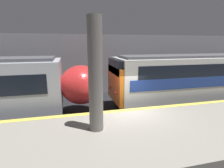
# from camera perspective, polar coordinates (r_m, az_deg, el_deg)

# --- Properties ---
(ground_plane) EXTENTS (120.00, 120.00, 0.00)m
(ground_plane) POSITION_cam_1_polar(r_m,az_deg,el_deg) (9.22, 4.98, -14.04)
(ground_plane) COLOR black
(platform) EXTENTS (40.00, 4.36, 1.03)m
(platform) POSITION_cam_1_polar(r_m,az_deg,el_deg) (7.21, 10.91, -17.91)
(platform) COLOR gray
(platform) RESTS_ON ground
(station_rear_barrier) EXTENTS (50.00, 0.15, 4.93)m
(station_rear_barrier) POSITION_cam_1_polar(r_m,az_deg,el_deg) (14.94, -3.33, 6.40)
(station_rear_barrier) COLOR #939399
(station_rear_barrier) RESTS_ON ground
(support_pillar_near) EXTENTS (0.52, 0.52, 4.10)m
(support_pillar_near) POSITION_cam_1_polar(r_m,az_deg,el_deg) (6.21, -5.43, 2.61)
(support_pillar_near) COLOR slate
(support_pillar_near) RESTS_ON platform
(train_boxy) EXTENTS (15.57, 2.99, 3.46)m
(train_boxy) POSITION_cam_1_polar(r_m,az_deg,el_deg) (14.66, 31.17, 1.70)
(train_boxy) COLOR black
(train_boxy) RESTS_ON ground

